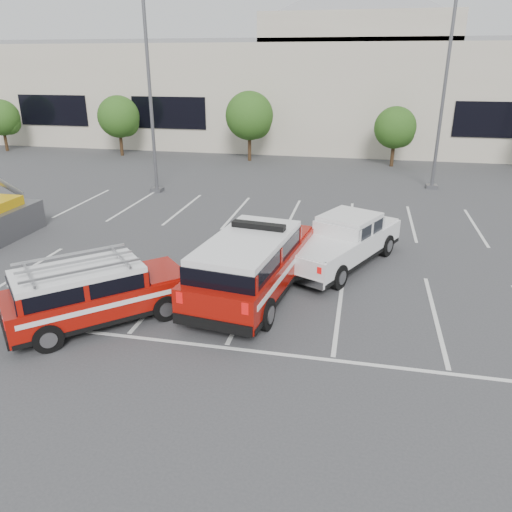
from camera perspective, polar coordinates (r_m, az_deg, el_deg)
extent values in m
plane|color=#38383B|center=(15.28, -0.67, -4.93)|extent=(120.00, 120.00, 0.00)
cube|color=silver|center=(19.34, 2.26, 0.89)|extent=(23.00, 15.00, 0.01)
cube|color=beige|center=(45.54, 8.64, 17.72)|extent=(60.00, 15.00, 8.00)
cube|color=gray|center=(45.47, 8.95, 22.94)|extent=(60.00, 15.00, 0.30)
cube|color=beige|center=(43.92, 11.72, 23.94)|extent=(14.00, 12.00, 2.00)
cylinder|color=#3F2B19|center=(45.52, -26.69, 11.63)|extent=(0.24, 0.24, 1.51)
sphere|color=#1F4713|center=(45.31, -27.08, 13.91)|extent=(2.77, 2.77, 2.77)
sphere|color=#1F4713|center=(45.26, -26.43, 13.47)|extent=(1.85, 1.85, 1.85)
cylinder|color=#3F2B19|center=(40.13, -15.14, 12.21)|extent=(0.24, 0.24, 1.67)
sphere|color=#1F4713|center=(39.88, -15.43, 15.10)|extent=(3.07, 3.07, 3.07)
sphere|color=#1F4713|center=(39.92, -14.71, 14.50)|extent=(2.05, 2.05, 2.05)
cylinder|color=#3F2B19|center=(36.72, -0.75, 12.25)|extent=(0.24, 0.24, 1.84)
sphere|color=#1F4713|center=(36.43, -0.76, 15.74)|extent=(3.37, 3.37, 3.37)
sphere|color=#1F4713|center=(36.60, -0.05, 14.96)|extent=(2.24, 2.24, 2.24)
cylinder|color=#3F2B19|center=(35.91, 15.32, 11.04)|extent=(0.24, 0.24, 1.51)
sphere|color=#1F4713|center=(35.65, 15.61, 13.96)|extent=(2.77, 2.77, 2.77)
sphere|color=#1F4713|center=(35.92, 16.18, 13.27)|extent=(1.85, 1.85, 1.85)
cube|color=#59595E|center=(28.45, -11.23, 7.44)|extent=(0.60, 0.60, 0.20)
cylinder|color=#59595E|center=(27.71, -11.98, 17.31)|extent=(0.18, 0.18, 10.00)
cube|color=#59595E|center=(30.36, 19.43, 7.51)|extent=(0.60, 0.60, 0.20)
cylinder|color=#59595E|center=(29.67, 20.63, 16.71)|extent=(0.18, 0.18, 10.00)
cube|color=maroon|center=(15.30, -0.22, -1.37)|extent=(3.08, 6.45, 0.95)
cube|color=black|center=(14.54, -0.99, 0.44)|extent=(2.66, 4.64, 0.50)
cube|color=silver|center=(14.42, -1.00, 1.69)|extent=(2.60, 4.55, 0.18)
cube|color=black|center=(15.22, 0.30, 3.49)|extent=(1.70, 0.54, 0.17)
cube|color=silver|center=(17.76, 9.73, 1.22)|extent=(4.19, 5.94, 0.82)
cube|color=black|center=(17.99, 10.63, 3.53)|extent=(2.48, 2.58, 0.43)
cube|color=silver|center=(17.91, 10.69, 4.42)|extent=(2.43, 2.52, 0.16)
cube|color=maroon|center=(14.40, -17.49, -4.56)|extent=(4.82, 4.71, 0.80)
cube|color=black|center=(14.07, -19.62, -2.73)|extent=(3.61, 3.55, 0.42)
cube|color=silver|center=(13.96, -19.76, -1.66)|extent=(3.54, 3.48, 0.15)
cube|color=#A5A5A8|center=(13.86, -19.90, -0.65)|extent=(3.41, 3.37, 0.06)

